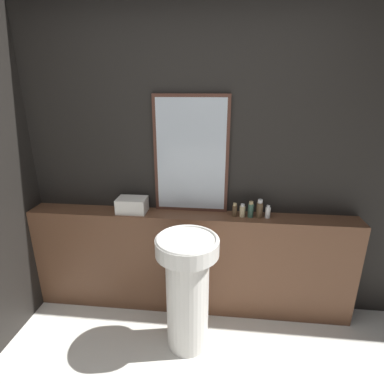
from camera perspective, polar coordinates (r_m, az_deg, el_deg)
name	(u,v)px	position (r m, az deg, el deg)	size (l,w,h in m)	color
wall_back	(192,166)	(2.41, -0.03, 4.98)	(8.00, 0.06, 2.50)	black
vanity_counter	(190,262)	(2.61, -0.37, -13.25)	(2.66, 0.22, 0.89)	brown
pedestal_sink	(187,287)	(2.23, -0.88, -17.57)	(0.44, 0.44, 0.90)	silver
mirror	(191,156)	(2.34, -0.14, 6.96)	(0.58, 0.03, 0.92)	#47281E
towel_stack	(132,205)	(2.47, -11.33, -2.45)	(0.24, 0.17, 0.12)	silver
shampoo_bottle	(235,210)	(2.37, 8.12, -3.47)	(0.04, 0.04, 0.11)	#4C3823
conditioner_bottle	(242,211)	(2.37, 9.57, -3.56)	(0.04, 0.04, 0.11)	#C6B284
lotion_bottle	(251,210)	(2.37, 11.12, -3.35)	(0.04, 0.04, 0.13)	#2D4C3D
body_wash_bottle	(260,209)	(2.38, 12.75, -3.21)	(0.05, 0.05, 0.15)	#4C3823
hand_soap_bottle	(268,212)	(2.39, 14.24, -3.72)	(0.04, 0.04, 0.10)	white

